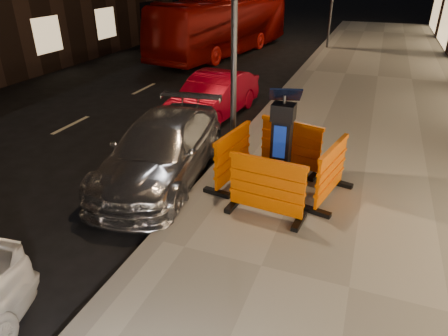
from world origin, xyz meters
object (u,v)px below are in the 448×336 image
at_px(parking_kiosk, 281,144).
at_px(car_red, 214,117).
at_px(bus_doubledecker, 224,53).
at_px(barrier_front, 267,188).
at_px(barrier_kerbside, 233,157).
at_px(barrier_bldgside, 331,173).
at_px(barrier_back, 291,146).
at_px(car_silver, 164,177).

relative_size(parking_kiosk, car_red, 0.50).
relative_size(parking_kiosk, bus_doubledecker, 0.19).
height_order(parking_kiosk, bus_doubledecker, parking_kiosk).
distance_m(barrier_front, car_red, 5.64).
height_order(barrier_kerbside, barrier_bldgside, same).
bearing_deg(barrier_front, bus_doubledecker, 118.99).
distance_m(parking_kiosk, car_red, 4.94).
xyz_separation_m(barrier_bldgside, car_red, (-3.85, 3.84, -0.69)).
distance_m(barrier_back, barrier_kerbside, 1.34).
xyz_separation_m(car_red, bus_doubledecker, (-3.13, 9.14, 0.00)).
distance_m(barrier_kerbside, car_silver, 1.67).
relative_size(barrier_kerbside, barrier_bldgside, 1.00).
xyz_separation_m(barrier_back, barrier_kerbside, (-0.95, -0.95, 0.00)).
height_order(barrier_bldgside, car_red, barrier_bldgside).
distance_m(barrier_back, car_red, 4.15).
bearing_deg(car_silver, barrier_kerbside, -3.26).
xyz_separation_m(barrier_kerbside, barrier_bldgside, (1.90, 0.00, 0.00)).
distance_m(barrier_kerbside, barrier_bldgside, 1.90).
distance_m(barrier_front, barrier_kerbside, 1.34).
bearing_deg(barrier_kerbside, barrier_back, -36.45).
bearing_deg(car_silver, barrier_back, 15.88).
distance_m(parking_kiosk, barrier_bldgside, 1.04).
relative_size(barrier_back, car_red, 0.36).
bearing_deg(barrier_back, barrier_kerbside, -121.45).
height_order(barrier_back, car_silver, barrier_back).
relative_size(barrier_front, car_silver, 0.31).
height_order(barrier_back, barrier_kerbside, same).
xyz_separation_m(barrier_back, car_silver, (-2.47, -1.06, -0.69)).
xyz_separation_m(car_silver, bus_doubledecker, (-3.57, 13.08, 0.00)).
xyz_separation_m(barrier_bldgside, bus_doubledecker, (-6.99, 12.98, -0.69)).
xyz_separation_m(parking_kiosk, car_silver, (-2.47, -0.11, -1.12)).
distance_m(barrier_bldgside, car_red, 5.48).
height_order(barrier_back, car_red, barrier_back).
xyz_separation_m(barrier_front, barrier_kerbside, (-0.95, 0.95, 0.00)).
bearing_deg(barrier_back, car_red, 148.70).
relative_size(barrier_bldgside, car_red, 0.36).
bearing_deg(barrier_back, parking_kiosk, -76.45).
height_order(barrier_bldgside, bus_doubledecker, bus_doubledecker).
height_order(barrier_front, bus_doubledecker, bus_doubledecker).
bearing_deg(barrier_front, barrier_back, 95.55).
distance_m(parking_kiosk, car_silver, 2.72).
xyz_separation_m(barrier_kerbside, car_red, (-1.95, 3.84, -0.69)).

